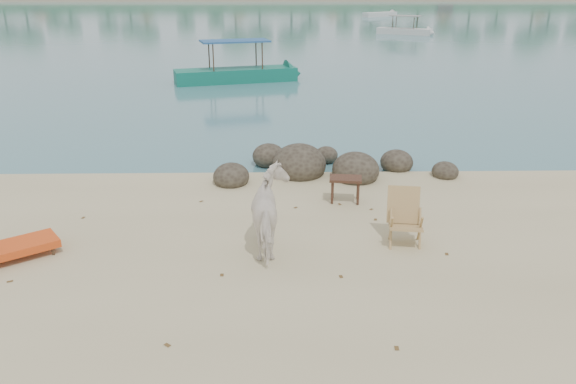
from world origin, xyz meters
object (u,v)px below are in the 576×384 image
(lounge_chair, at_px, (8,245))
(deck_chair, at_px, (406,221))
(cow, at_px, (273,214))
(boat_near, at_px, (235,47))
(boulders, at_px, (319,167))
(side_table, at_px, (345,191))

(lounge_chair, bearing_deg, deck_chair, -32.22)
(cow, xyz_separation_m, boat_near, (-1.93, 18.63, 0.89))
(cow, relative_size, deck_chair, 1.68)
(boulders, height_order, boat_near, boat_near)
(boat_near, bearing_deg, cow, -99.53)
(lounge_chair, relative_size, deck_chair, 1.97)
(boulders, relative_size, cow, 3.56)
(boulders, bearing_deg, cow, -105.02)
(side_table, height_order, lounge_chair, lounge_chair)
(boat_near, bearing_deg, side_table, -93.23)
(boulders, distance_m, lounge_chair, 7.50)
(boulders, bearing_deg, side_table, -77.71)
(boulders, relative_size, boat_near, 0.93)
(lounge_chair, bearing_deg, boat_near, 45.74)
(boulders, distance_m, side_table, 2.06)
(side_table, bearing_deg, cow, -117.59)
(deck_chair, bearing_deg, lounge_chair, -167.76)
(side_table, bearing_deg, boat_near, 109.29)
(cow, relative_size, boat_near, 0.26)
(boulders, distance_m, cow, 4.51)
(side_table, bearing_deg, lounge_chair, -150.04)
(side_table, relative_size, boat_near, 0.11)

